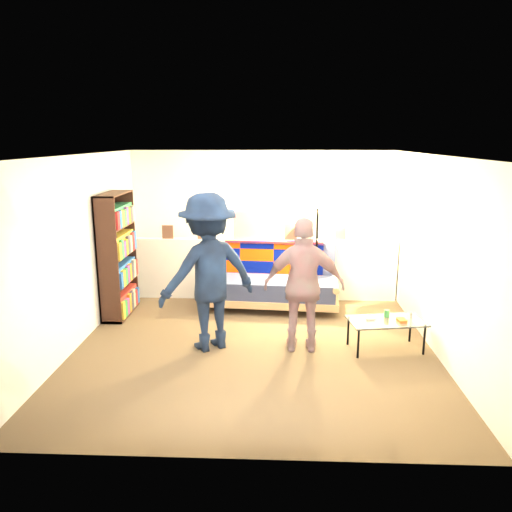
{
  "coord_description": "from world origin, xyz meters",
  "views": [
    {
      "loc": [
        0.28,
        -6.13,
        2.6
      ],
      "look_at": [
        0.0,
        0.4,
        1.05
      ],
      "focal_mm": 35.0,
      "sensor_mm": 36.0,
      "label": 1
    }
  ],
  "objects": [
    {
      "name": "ground",
      "position": [
        0.0,
        0.0,
        0.0
      ],
      "size": [
        5.0,
        5.0,
        0.0
      ],
      "primitive_type": "plane",
      "color": "brown",
      "rests_on": "ground"
    },
    {
      "name": "room_shell",
      "position": [
        0.0,
        0.47,
        1.67
      ],
      "size": [
        4.6,
        5.05,
        2.45
      ],
      "color": "silver",
      "rests_on": "ground"
    },
    {
      "name": "half_wall_ledge",
      "position": [
        0.0,
        1.8,
        0.5
      ],
      "size": [
        4.45,
        0.15,
        1.0
      ],
      "primitive_type": "cube",
      "color": "silver",
      "rests_on": "ground"
    },
    {
      "name": "ledge_decor",
      "position": [
        -0.23,
        1.78,
        1.18
      ],
      "size": [
        2.97,
        0.02,
        0.45
      ],
      "color": "brown",
      "rests_on": "half_wall_ledge"
    },
    {
      "name": "futon_sofa",
      "position": [
        0.23,
        1.42,
        0.41
      ],
      "size": [
        2.13,
        1.15,
        0.88
      ],
      "color": "tan",
      "rests_on": "ground"
    },
    {
      "name": "bookshelf",
      "position": [
        -2.08,
        0.95,
        0.85
      ],
      "size": [
        0.31,
        0.92,
        1.83
      ],
      "color": "black",
      "rests_on": "ground"
    },
    {
      "name": "coffee_table",
      "position": [
        1.66,
        -0.21,
        0.36
      ],
      "size": [
        1.0,
        0.65,
        0.48
      ],
      "color": "black",
      "rests_on": "ground"
    },
    {
      "name": "floor_lamp",
      "position": [
        0.92,
        1.58,
        1.14
      ],
      "size": [
        0.34,
        0.3,
        1.61
      ],
      "color": "black",
      "rests_on": "ground"
    },
    {
      "name": "person_left",
      "position": [
        -0.57,
        -0.22,
        0.98
      ],
      "size": [
        1.46,
        1.29,
        1.96
      ],
      "primitive_type": "imported",
      "rotation": [
        0.0,
        0.0,
        3.7
      ],
      "color": "black",
      "rests_on": "ground"
    },
    {
      "name": "person_right",
      "position": [
        0.62,
        -0.26,
        0.84
      ],
      "size": [
        1.0,
        0.44,
        1.68
      ],
      "primitive_type": "imported",
      "rotation": [
        0.0,
        0.0,
        3.11
      ],
      "color": "#C9828E",
      "rests_on": "ground"
    }
  ]
}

